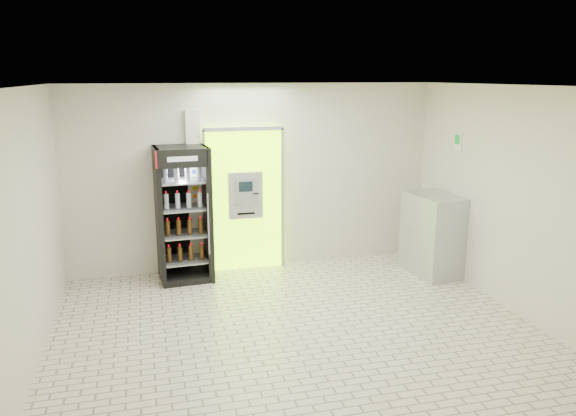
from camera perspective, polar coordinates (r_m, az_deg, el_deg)
name	(u,v)px	position (r m, az deg, el deg)	size (l,w,h in m)	color
ground	(295,327)	(7.29, 0.72, -12.01)	(6.00, 6.00, 0.00)	beige
room_shell	(296,185)	(6.71, 0.77, 2.36)	(6.00, 6.00, 6.00)	beige
atm_assembly	(244,199)	(9.11, -4.47, 0.95)	(1.30, 0.24, 2.33)	#9DFD01
pillar	(195,193)	(9.02, -9.41, 1.52)	(0.22, 0.11, 2.60)	silver
beverage_cooler	(183,217)	(8.78, -10.58, -0.87)	(0.83, 0.77, 2.08)	black
steel_cabinet	(433,234)	(9.25, 14.55, -2.61)	(0.76, 1.03, 1.29)	#A6A9AE
exit_sign	(458,141)	(9.13, 16.86, 6.50)	(0.02, 0.22, 0.26)	white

